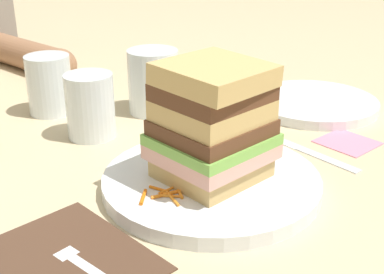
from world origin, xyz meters
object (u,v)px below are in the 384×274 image
(empty_tumbler_1, at_px, (49,85))
(napkin_pink, at_px, (347,142))
(sandwich, at_px, (213,123))
(juice_glass, at_px, (153,85))
(main_plate, at_px, (211,182))
(fork, at_px, (86,264))
(side_plate, at_px, (314,103))
(napkin_dark, at_px, (72,257))
(empty_tumbler_0, at_px, (90,106))
(knife, at_px, (300,148))

(empty_tumbler_1, height_order, napkin_pink, empty_tumbler_1)
(sandwich, relative_size, juice_glass, 1.36)
(main_plate, relative_size, juice_glass, 2.52)
(fork, xyz_separation_m, napkin_pink, (0.42, -0.05, -0.00))
(side_plate, height_order, napkin_pink, side_plate)
(napkin_dark, xyz_separation_m, side_plate, (0.51, 0.03, 0.01))
(napkin_dark, distance_m, napkin_pink, 0.42)
(empty_tumbler_0, bearing_deg, juice_glass, 2.11)
(napkin_dark, bearing_deg, juice_glass, 33.93)
(main_plate, bearing_deg, knife, -6.86)
(fork, height_order, napkin_pink, fork)
(sandwich, height_order, fork, sandwich)
(sandwich, relative_size, napkin_pink, 1.88)
(napkin_dark, height_order, knife, same)
(knife, relative_size, side_plate, 0.97)
(knife, height_order, side_plate, side_plate)
(juice_glass, distance_m, napkin_pink, 0.31)
(empty_tumbler_1, bearing_deg, juice_glass, -46.90)
(empty_tumbler_1, xyz_separation_m, side_plate, (0.30, -0.30, -0.04))
(main_plate, distance_m, empty_tumbler_0, 0.23)
(empty_tumbler_0, height_order, side_plate, empty_tumbler_0)
(napkin_pink, bearing_deg, empty_tumbler_0, 127.55)
(napkin_pink, bearing_deg, empty_tumbler_1, 116.27)
(main_plate, distance_m, fork, 0.19)
(napkin_dark, xyz_separation_m, empty_tumbler_0, (0.20, 0.21, 0.04))
(empty_tumbler_0, bearing_deg, main_plate, -91.61)
(napkin_dark, bearing_deg, napkin_pink, -9.84)
(main_plate, distance_m, napkin_dark, 0.19)
(sandwich, xyz_separation_m, empty_tumbler_0, (0.01, 0.23, -0.04))
(main_plate, relative_size, napkin_dark, 1.55)
(side_plate, bearing_deg, fork, -173.62)
(empty_tumbler_1, bearing_deg, knife, -69.14)
(sandwich, distance_m, napkin_pink, 0.25)
(napkin_dark, height_order, napkin_pink, same)
(empty_tumbler_1, relative_size, napkin_pink, 1.28)
(juice_glass, relative_size, side_plate, 0.49)
(juice_glass, height_order, napkin_pink, juice_glass)
(fork, xyz_separation_m, juice_glass, (0.33, 0.24, 0.04))
(main_plate, height_order, side_plate, main_plate)
(juice_glass, bearing_deg, napkin_dark, -146.07)
(napkin_dark, relative_size, empty_tumbler_0, 1.78)
(empty_tumbler_0, relative_size, empty_tumbler_1, 0.99)
(empty_tumbler_1, xyz_separation_m, napkin_pink, (0.20, -0.41, -0.05))
(juice_glass, bearing_deg, main_plate, -120.36)
(main_plate, xyz_separation_m, empty_tumbler_0, (0.01, 0.23, 0.04))
(napkin_dark, relative_size, side_plate, 0.79)
(fork, bearing_deg, sandwich, 2.76)
(sandwich, height_order, side_plate, sandwich)
(fork, bearing_deg, empty_tumbler_1, 59.29)
(side_plate, bearing_deg, juice_glass, 135.27)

